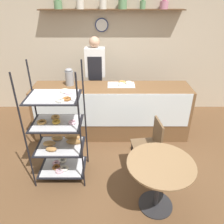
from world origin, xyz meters
TOP-DOWN VIEW (x-y plane):
  - ground_plane at (0.00, 0.00)m, footprint 14.00×14.00m
  - back_wall at (-0.00, 2.21)m, footprint 10.00×0.30m
  - display_counter at (0.00, 1.03)m, footprint 2.86×0.64m
  - pastry_rack at (-0.74, -0.08)m, footprint 0.73×0.54m
  - person_worker at (-0.32, 1.62)m, footprint 0.39×0.23m
  - cafe_table at (0.59, -0.67)m, footprint 0.81×0.81m
  - cafe_chair at (0.59, -0.01)m, footprint 0.42×0.42m
  - coffee_carafe at (-0.76, 1.13)m, footprint 0.15×0.15m
  - donut_tray_counter at (0.21, 1.14)m, footprint 0.49×0.29m

SIDE VIEW (x-z plane):
  - ground_plane at x=0.00m, z-range 0.00..0.00m
  - display_counter at x=0.00m, z-range 0.00..1.00m
  - cafe_chair at x=0.59m, z-range 0.10..0.99m
  - cafe_table at x=0.59m, z-range 0.19..0.91m
  - pastry_rack at x=-0.74m, z-range -0.16..1.57m
  - person_worker at x=-0.32m, z-range 0.09..1.86m
  - donut_tray_counter at x=0.21m, z-range 0.99..1.04m
  - coffee_carafe at x=-0.76m, z-range 0.99..1.30m
  - back_wall at x=0.00m, z-range 0.02..2.72m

